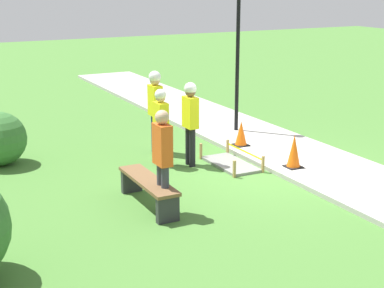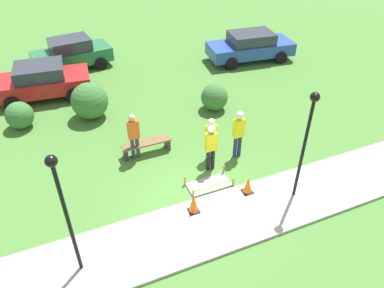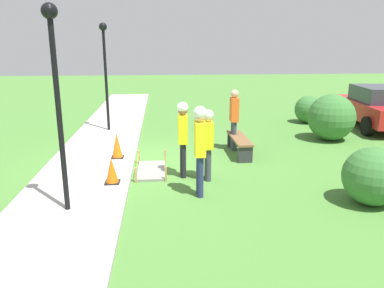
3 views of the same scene
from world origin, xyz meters
name	(u,v)px [view 1 (image 1 of 3)]	position (x,y,z in m)	size (l,w,h in m)	color
ground_plane	(267,171)	(0.00, 0.00, 0.00)	(60.00, 60.00, 0.00)	#477A33
sidewalk	(310,162)	(0.00, -1.15, 0.05)	(28.00, 2.31, 0.10)	#ADAAA3
wet_concrete_patch	(231,164)	(0.72, 0.49, 0.04)	(1.53, 0.76, 0.37)	gray
traffic_cone_near_patch	(294,151)	(-0.27, -0.48, 0.45)	(0.34, 0.34, 0.72)	black
traffic_cone_far_patch	(241,134)	(1.71, -0.39, 0.40)	(0.34, 0.34, 0.60)	black
park_bench	(148,187)	(-0.67, 3.06, 0.37)	(1.86, 0.44, 0.52)	#2D2D33
worker_supervisor	(155,103)	(2.38, 1.56, 1.20)	(0.40, 0.28, 1.96)	navy
worker_assistant	(161,121)	(1.42, 1.86, 1.02)	(0.40, 0.25, 1.72)	#383D47
worker_trainee	(190,116)	(1.14, 1.28, 1.13)	(0.40, 0.27, 1.86)	black
bystander_in_orange_shirt	(163,155)	(-1.12, 2.97, 1.08)	(0.40, 0.25, 1.87)	#383D47
lamppost_near	(238,36)	(3.06, -1.08, 2.58)	(0.28, 0.28, 3.77)	black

